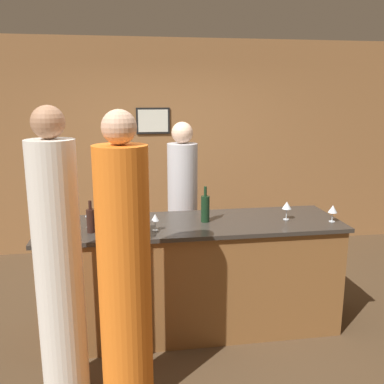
% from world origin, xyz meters
% --- Properties ---
extents(ground_plane, '(14.00, 14.00, 0.00)m').
position_xyz_m(ground_plane, '(0.00, 0.00, 0.00)').
color(ground_plane, '#4C3823').
extents(back_wall, '(8.00, 0.08, 2.80)m').
position_xyz_m(back_wall, '(-0.00, 2.20, 1.40)').
color(back_wall, olive).
rests_on(back_wall, ground_plane).
extents(bar_counter, '(2.61, 0.79, 1.00)m').
position_xyz_m(bar_counter, '(0.00, 0.00, 0.50)').
color(bar_counter, brown).
rests_on(bar_counter, ground_plane).
extents(bartender, '(0.32, 0.32, 1.81)m').
position_xyz_m(bartender, '(0.03, 0.87, 0.85)').
color(bartender, '#B2B2B7').
rests_on(bartender, ground_plane).
extents(guest_0, '(0.35, 0.35, 2.01)m').
position_xyz_m(guest_0, '(-0.59, -0.87, 0.94)').
color(guest_0, orange).
rests_on(guest_0, ground_plane).
extents(guest_1, '(0.32, 0.32, 2.03)m').
position_xyz_m(guest_1, '(-1.03, -0.75, 0.96)').
color(guest_1, silver).
rests_on(guest_1, ground_plane).
extents(wine_bottle_0, '(0.08, 0.08, 0.32)m').
position_xyz_m(wine_bottle_0, '(0.12, 0.01, 1.12)').
color(wine_bottle_0, black).
rests_on(wine_bottle_0, bar_counter).
extents(wine_bottle_1, '(0.07, 0.07, 0.26)m').
position_xyz_m(wine_bottle_1, '(-0.85, -0.14, 1.10)').
color(wine_bottle_1, black).
rests_on(wine_bottle_1, bar_counter).
extents(wine_glass_0, '(0.08, 0.08, 0.16)m').
position_xyz_m(wine_glass_0, '(0.84, -0.04, 1.13)').
color(wine_glass_0, silver).
rests_on(wine_glass_0, bar_counter).
extents(wine_glass_1, '(0.08, 0.08, 0.15)m').
position_xyz_m(wine_glass_1, '(1.22, -0.17, 1.11)').
color(wine_glass_1, silver).
rests_on(wine_glass_1, bar_counter).
extents(wine_glass_2, '(0.06, 0.06, 0.17)m').
position_xyz_m(wine_glass_2, '(-0.47, -0.04, 1.13)').
color(wine_glass_2, silver).
rests_on(wine_glass_2, bar_counter).
extents(wine_glass_3, '(0.06, 0.06, 0.16)m').
position_xyz_m(wine_glass_3, '(-0.87, -0.01, 1.12)').
color(wine_glass_3, silver).
rests_on(wine_glass_3, bar_counter).
extents(wine_glass_4, '(0.07, 0.07, 0.17)m').
position_xyz_m(wine_glass_4, '(-0.72, -0.23, 1.12)').
color(wine_glass_4, silver).
rests_on(wine_glass_4, bar_counter).
extents(wine_glass_5, '(0.06, 0.06, 0.16)m').
position_xyz_m(wine_glass_5, '(-0.71, -0.11, 1.12)').
color(wine_glass_5, silver).
rests_on(wine_glass_5, bar_counter).
extents(wine_glass_6, '(0.07, 0.07, 0.14)m').
position_xyz_m(wine_glass_6, '(-0.34, -0.17, 1.10)').
color(wine_glass_6, silver).
rests_on(wine_glass_6, bar_counter).
extents(wine_glass_7, '(0.07, 0.07, 0.18)m').
position_xyz_m(wine_glass_7, '(-0.44, -0.12, 1.13)').
color(wine_glass_7, silver).
rests_on(wine_glass_7, bar_counter).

